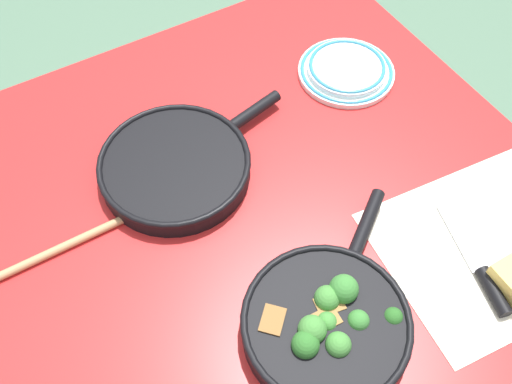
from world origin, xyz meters
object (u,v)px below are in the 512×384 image
object	(u,v)px
wooden_spoon	(113,224)
skillet_eggs	(176,166)
skillet_broccoli	(326,322)
dinner_plate_stack	(346,70)
grater_knife	(482,273)

from	to	relation	value
wooden_spoon	skillet_eggs	bearing A→B (deg)	18.03
skillet_broccoli	dinner_plate_stack	size ratio (longest dim) A/B	1.73
skillet_broccoli	dinner_plate_stack	xyz separation A→B (m)	(-0.37, -0.46, -0.02)
skillet_eggs	skillet_broccoli	bearing A→B (deg)	-93.15
grater_knife	dinner_plate_stack	world-z (taller)	dinner_plate_stack
wooden_spoon	dinner_plate_stack	distance (m)	0.60
grater_knife	dinner_plate_stack	size ratio (longest dim) A/B	1.07
wooden_spoon	skillet_broccoli	bearing A→B (deg)	-58.38
grater_knife	skillet_eggs	bearing A→B (deg)	52.64
skillet_broccoli	grater_knife	size ratio (longest dim) A/B	1.62
dinner_plate_stack	grater_knife	bearing A→B (deg)	80.60
skillet_broccoli	skillet_eggs	xyz separation A→B (m)	(0.07, -0.41, -0.01)
skillet_eggs	wooden_spoon	distance (m)	0.16
wooden_spoon	dinner_plate_stack	size ratio (longest dim) A/B	1.84
wooden_spoon	grater_knife	distance (m)	0.65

